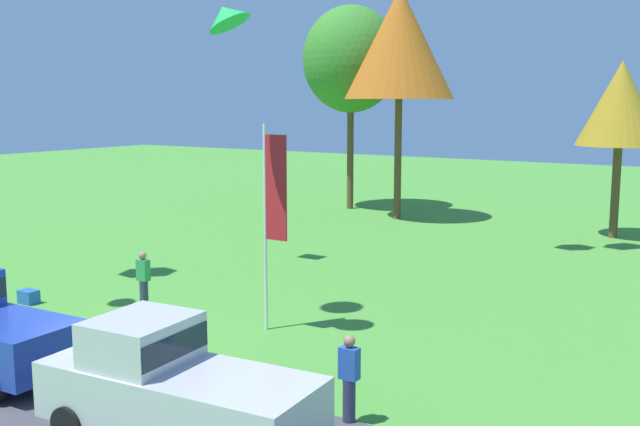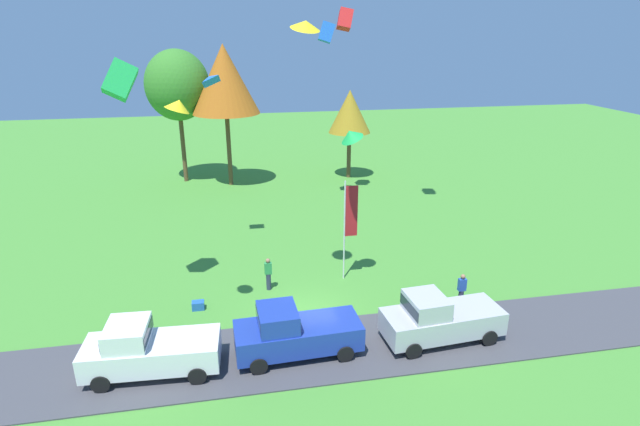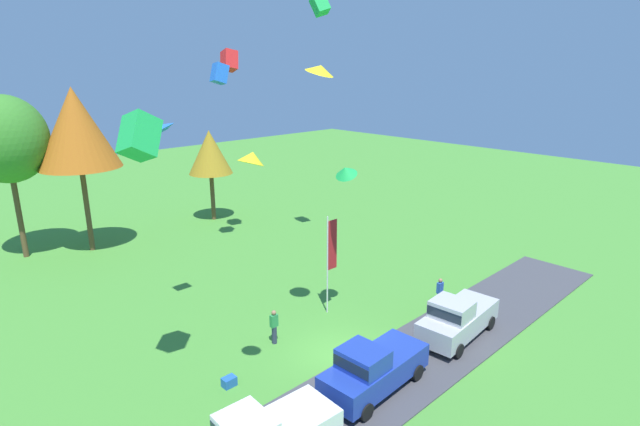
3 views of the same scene
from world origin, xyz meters
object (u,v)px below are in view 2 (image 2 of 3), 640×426
Objects in this scene: tree_left_of_center at (350,112)px; kite_delta_mid_center at (351,135)px; car_pickup_far_end at (146,349)px; kite_delta_high_left at (305,25)px; kite_box_low_drifter at (120,80)px; cooler_box at (198,305)px; kite_box_near_flag at (327,32)px; tree_lone_near at (177,86)px; tree_far_right at (225,79)px; person_beside_suv at (461,290)px; car_pickup_near_entrance at (438,318)px; car_pickup_by_flagpole at (293,331)px; kite_delta_topmost at (178,105)px; kite_box_trailing_tail at (345,19)px; person_watching_sky at (268,274)px; flag_banner at (349,218)px; kite_diamond_over_trees at (209,79)px.

tree_left_of_center is 20.76m from kite_delta_mid_center.
car_pickup_far_end is 14.06m from kite_delta_high_left.
kite_box_low_drifter is 9.96m from kite_delta_mid_center.
kite_box_near_flag is (8.69, 12.88, 11.99)m from cooler_box.
kite_box_near_flag is (10.56, -9.08, 4.11)m from tree_lone_near.
kite_delta_high_left reaches higher than tree_far_right.
tree_lone_near is (-14.05, 24.04, 7.20)m from person_beside_suv.
person_beside_suv is at bearing -65.28° from tree_far_right.
tree_left_of_center reaches higher than car_pickup_near_entrance.
car_pickup_by_flagpole is at bearing -164.83° from person_beside_suv.
kite_delta_high_left reaches higher than kite_delta_topmost.
tree_far_right reaches higher than car_pickup_far_end.
kite_delta_high_left is at bearing 73.26° from car_pickup_by_flagpole.
kite_box_low_drifter is at bearing 130.02° from kite_delta_topmost.
person_beside_suv is 1.39× the size of kite_delta_high_left.
car_pickup_by_flagpole is at bearing -108.88° from kite_box_trailing_tail.
kite_box_low_drifter is at bearing 168.19° from person_beside_suv.
car_pickup_near_entrance is 3.00× the size of person_watching_sky.
kite_box_near_flag is 16.33m from kite_box_low_drifter.
kite_box_trailing_tail is (0.17, 18.33, 11.89)m from car_pickup_near_entrance.
car_pickup_by_flagpole is 6.06m from car_pickup_near_entrance.
tree_left_of_center is at bearing 76.16° from flag_banner.
tree_far_right reaches higher than kite_diamond_over_trees.
car_pickup_near_entrance is at bearing -95.23° from tree_left_of_center.
kite_box_trailing_tail is (10.15, 13.89, 12.80)m from cooler_box.
car_pickup_near_entrance is (6.06, -0.12, 0.00)m from car_pickup_by_flagpole.
flag_banner reaches higher than car_pickup_by_flagpole.
kite_diamond_over_trees reaches higher than flag_banner.
tree_left_of_center reaches higher than cooler_box.
car_pickup_far_end is 4.81m from cooler_box.
person_watching_sky is 1.59× the size of kite_diamond_over_trees.
person_watching_sky is 1.63× the size of kite_delta_mid_center.
tree_lone_near is 4.26m from tree_far_right.
car_pickup_by_flagpole is 22.62m from kite_box_trailing_tail.
car_pickup_far_end is 4.08× the size of kite_box_trailing_tail.
flag_banner is 10.40m from kite_diamond_over_trees.
tree_far_right is 11.21m from kite_box_trailing_tail.
kite_delta_topmost is at bearing -85.72° from cooler_box.
kite_delta_high_left is (7.54, -0.92, 2.13)m from kite_box_low_drifter.
tree_left_of_center is 24.54m from cooler_box.
tree_lone_near is at bearing 154.68° from tree_far_right.
kite_box_near_flag is (1.04, 11.12, 8.79)m from flag_banner.
kite_diamond_over_trees is 1.02× the size of kite_delta_mid_center.
car_pickup_far_end is at bearing -147.03° from kite_delta_high_left.
cooler_box is at bearing -120.89° from tree_left_of_center.
kite_delta_high_left is at bearing 136.73° from car_pickup_near_entrance.
car_pickup_near_entrance is 16.33m from kite_box_low_drifter.
tree_lone_near is 10.43× the size of kite_delta_mid_center.
person_beside_suv is 19.08m from kite_box_near_flag.
kite_diamond_over_trees reaches higher than kite_delta_topmost.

